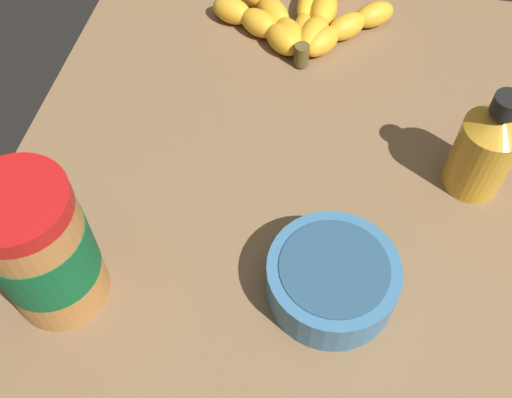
{
  "coord_description": "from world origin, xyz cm",
  "views": [
    {
      "loc": [
        36.54,
        4.21,
        55.56
      ],
      "look_at": [
        2.75,
        -2.51,
        5.75
      ],
      "focal_mm": 41.91,
      "sensor_mm": 36.0,
      "label": 1
    }
  ],
  "objects_px": {
    "banana_bunch": "(301,15)",
    "peanut_butter_jar": "(41,249)",
    "honey_bottle": "(486,148)",
    "small_bowl": "(332,279)"
  },
  "relations": [
    {
      "from": "banana_bunch",
      "to": "honey_bottle",
      "type": "height_order",
      "value": "honey_bottle"
    },
    {
      "from": "honey_bottle",
      "to": "peanut_butter_jar",
      "type": "bearing_deg",
      "value": -61.48
    },
    {
      "from": "banana_bunch",
      "to": "honey_bottle",
      "type": "distance_m",
      "value": 0.33
    },
    {
      "from": "banana_bunch",
      "to": "peanut_butter_jar",
      "type": "relative_size",
      "value": 1.61
    },
    {
      "from": "peanut_butter_jar",
      "to": "small_bowl",
      "type": "relative_size",
      "value": 1.25
    },
    {
      "from": "banana_bunch",
      "to": "small_bowl",
      "type": "xyz_separation_m",
      "value": [
        0.4,
        0.09,
        0.01
      ]
    },
    {
      "from": "banana_bunch",
      "to": "peanut_butter_jar",
      "type": "height_order",
      "value": "peanut_butter_jar"
    },
    {
      "from": "banana_bunch",
      "to": "honey_bottle",
      "type": "relative_size",
      "value": 1.95
    },
    {
      "from": "peanut_butter_jar",
      "to": "honey_bottle",
      "type": "relative_size",
      "value": 1.21
    },
    {
      "from": "banana_bunch",
      "to": "small_bowl",
      "type": "bearing_deg",
      "value": 12.9
    }
  ]
}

